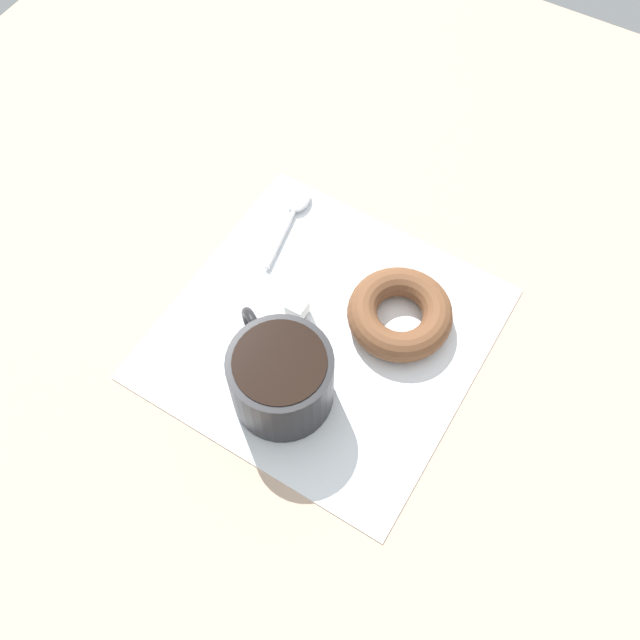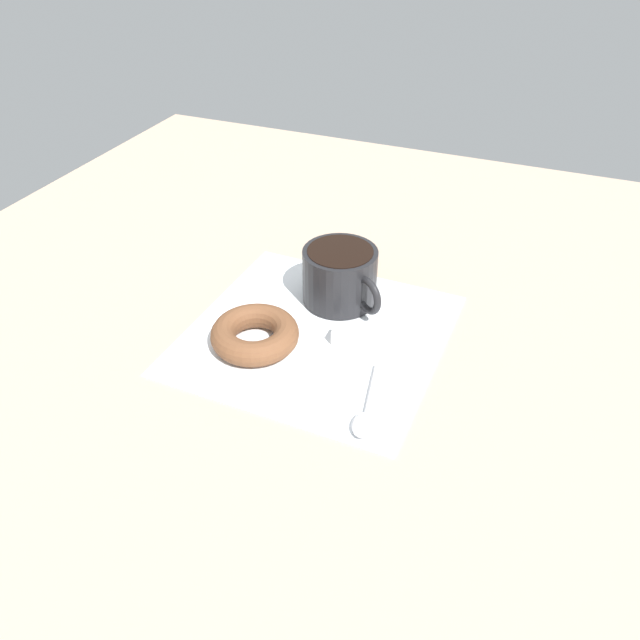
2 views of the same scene
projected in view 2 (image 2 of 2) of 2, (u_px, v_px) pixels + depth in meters
ground_plane at (323, 331)px, 77.04cm from camera, size 120.00×120.00×2.00cm
napkin at (320, 334)px, 74.68cm from camera, size 30.12×30.12×0.30cm
coffee_cup at (344, 276)px, 77.96cm from camera, size 9.40×11.16×7.17cm
donut at (255, 334)px, 72.08cm from camera, size 10.30×10.30×2.95cm
spoon at (366, 416)px, 62.99cm from camera, size 11.26×3.41×0.90cm
sugar_cube at (341, 335)px, 72.77cm from camera, size 1.85×1.85×1.85cm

